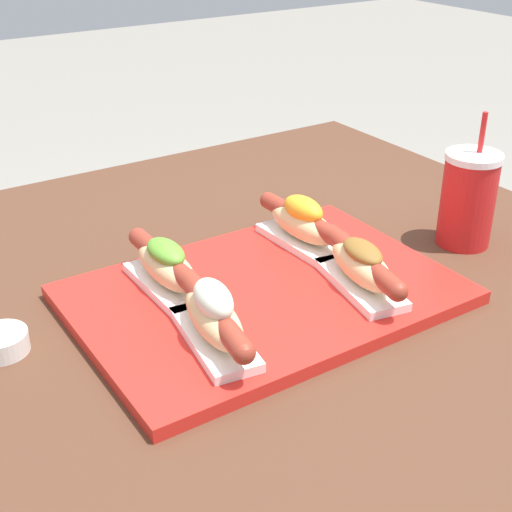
{
  "coord_description": "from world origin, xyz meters",
  "views": [
    {
      "loc": [
        -0.51,
        -0.71,
        1.25
      ],
      "look_at": [
        -0.05,
        -0.02,
        0.81
      ],
      "focal_mm": 50.0,
      "sensor_mm": 36.0,
      "label": 1
    }
  ],
  "objects_px": {
    "sauce_bowl": "(1,341)",
    "drink_cup": "(468,199)",
    "serving_tray": "(264,294)",
    "hot_dog_2": "(167,267)",
    "hot_dog_3": "(303,223)",
    "hot_dog_0": "(214,317)",
    "hot_dog_1": "(361,266)"
  },
  "relations": [
    {
      "from": "sauce_bowl",
      "to": "drink_cup",
      "type": "height_order",
      "value": "drink_cup"
    },
    {
      "from": "serving_tray",
      "to": "sauce_bowl",
      "type": "relative_size",
      "value": 7.69
    },
    {
      "from": "hot_dog_2",
      "to": "drink_cup",
      "type": "bearing_deg",
      "value": -11.58
    },
    {
      "from": "hot_dog_2",
      "to": "hot_dog_3",
      "type": "bearing_deg",
      "value": 1.88
    },
    {
      "from": "hot_dog_3",
      "to": "sauce_bowl",
      "type": "distance_m",
      "value": 0.45
    },
    {
      "from": "hot_dog_2",
      "to": "hot_dog_3",
      "type": "distance_m",
      "value": 0.23
    },
    {
      "from": "serving_tray",
      "to": "hot_dog_2",
      "type": "distance_m",
      "value": 0.13
    },
    {
      "from": "serving_tray",
      "to": "hot_dog_0",
      "type": "height_order",
      "value": "hot_dog_0"
    },
    {
      "from": "drink_cup",
      "to": "sauce_bowl",
      "type": "bearing_deg",
      "value": 171.8
    },
    {
      "from": "serving_tray",
      "to": "sauce_bowl",
      "type": "height_order",
      "value": "sauce_bowl"
    },
    {
      "from": "hot_dog_0",
      "to": "sauce_bowl",
      "type": "distance_m",
      "value": 0.26
    },
    {
      "from": "hot_dog_1",
      "to": "hot_dog_0",
      "type": "bearing_deg",
      "value": -178.83
    },
    {
      "from": "hot_dog_1",
      "to": "hot_dog_2",
      "type": "height_order",
      "value": "hot_dog_2"
    },
    {
      "from": "hot_dog_3",
      "to": "hot_dog_1",
      "type": "bearing_deg",
      "value": -94.4
    },
    {
      "from": "sauce_bowl",
      "to": "drink_cup",
      "type": "bearing_deg",
      "value": -8.2
    },
    {
      "from": "hot_dog_0",
      "to": "drink_cup",
      "type": "height_order",
      "value": "drink_cup"
    },
    {
      "from": "hot_dog_0",
      "to": "sauce_bowl",
      "type": "height_order",
      "value": "hot_dog_0"
    },
    {
      "from": "serving_tray",
      "to": "drink_cup",
      "type": "bearing_deg",
      "value": -4.03
    },
    {
      "from": "hot_dog_1",
      "to": "sauce_bowl",
      "type": "xyz_separation_m",
      "value": [
        -0.43,
        0.14,
        -0.04
      ]
    },
    {
      "from": "serving_tray",
      "to": "drink_cup",
      "type": "distance_m",
      "value": 0.36
    },
    {
      "from": "hot_dog_1",
      "to": "drink_cup",
      "type": "height_order",
      "value": "drink_cup"
    },
    {
      "from": "serving_tray",
      "to": "hot_dog_2",
      "type": "height_order",
      "value": "hot_dog_2"
    },
    {
      "from": "hot_dog_1",
      "to": "hot_dog_3",
      "type": "distance_m",
      "value": 0.14
    },
    {
      "from": "hot_dog_1",
      "to": "hot_dog_3",
      "type": "xyz_separation_m",
      "value": [
        0.01,
        0.14,
        0.0
      ]
    },
    {
      "from": "hot_dog_0",
      "to": "sauce_bowl",
      "type": "xyz_separation_m",
      "value": [
        -0.21,
        0.14,
        -0.04
      ]
    },
    {
      "from": "serving_tray",
      "to": "sauce_bowl",
      "type": "distance_m",
      "value": 0.33
    },
    {
      "from": "serving_tray",
      "to": "hot_dog_2",
      "type": "bearing_deg",
      "value": 147.09
    },
    {
      "from": "hot_dog_0",
      "to": "hot_dog_2",
      "type": "height_order",
      "value": "hot_dog_0"
    },
    {
      "from": "serving_tray",
      "to": "hot_dog_1",
      "type": "height_order",
      "value": "hot_dog_1"
    },
    {
      "from": "hot_dog_3",
      "to": "sauce_bowl",
      "type": "xyz_separation_m",
      "value": [
        -0.45,
        -0.0,
        -0.04
      ]
    },
    {
      "from": "hot_dog_0",
      "to": "drink_cup",
      "type": "relative_size",
      "value": 0.96
    },
    {
      "from": "hot_dog_3",
      "to": "hot_dog_2",
      "type": "bearing_deg",
      "value": -178.12
    }
  ]
}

